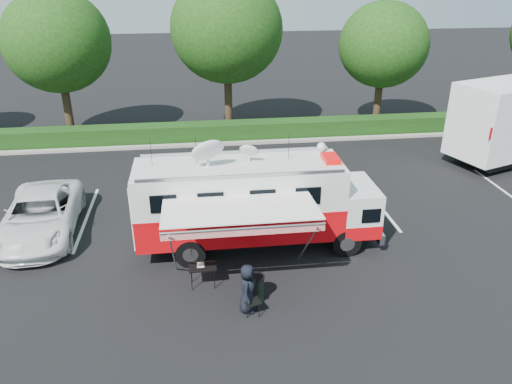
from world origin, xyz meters
TOP-DOWN VIEW (x-y plane):
  - ground_plane at (0.00, 0.00)m, footprint 120.00×120.00m
  - back_border at (1.14, 12.90)m, footprint 60.00×6.14m
  - stall_lines at (-0.50, 3.00)m, footprint 24.12×5.50m
  - command_truck at (-0.07, -0.00)m, footprint 8.43×2.32m
  - awning at (-0.83, -2.41)m, footprint 4.60×2.39m
  - white_suv at (-7.87, 1.92)m, footprint 2.85×5.68m
  - person at (-0.77, -3.58)m, footprint 0.66×0.85m
  - folding_table at (-2.03, -2.17)m, footprint 0.87×0.63m
  - folding_chair at (-0.66, -3.66)m, footprint 0.55×0.58m
  - trash_bin at (-0.49, -3.14)m, footprint 0.57×0.57m

SIDE VIEW (x-z plane):
  - ground_plane at x=0.00m, z-range 0.00..0.00m
  - white_suv at x=-7.87m, z-range -0.77..0.77m
  - person at x=-0.77m, z-range -0.76..0.76m
  - stall_lines at x=-0.50m, z-range 0.00..0.01m
  - trash_bin at x=-0.49m, z-range 0.00..0.85m
  - folding_chair at x=-0.66m, z-range 0.08..1.00m
  - folding_table at x=-2.03m, z-range 0.31..1.04m
  - command_truck at x=-0.07m, z-range -0.29..3.76m
  - awning at x=-0.83m, z-range 1.21..3.99m
  - back_border at x=1.14m, z-range 0.57..9.44m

